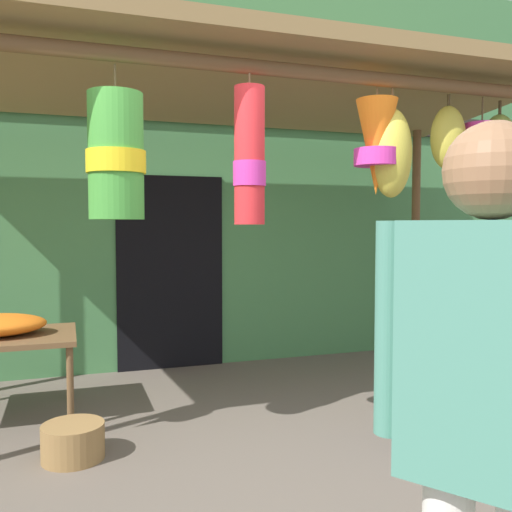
# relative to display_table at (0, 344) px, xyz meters

# --- Properties ---
(ground_plane) EXTENTS (30.00, 30.00, 0.00)m
(ground_plane) POSITION_rel_display_table_xyz_m (1.57, -1.37, -0.59)
(ground_plane) COLOR #60564C
(shop_facade) EXTENTS (9.48, 0.29, 4.32)m
(shop_facade) POSITION_rel_display_table_xyz_m (1.57, 1.27, 1.57)
(shop_facade) COLOR #47844C
(shop_facade) RESTS_ON ground_plane
(market_stall_canopy) EXTENTS (5.30, 2.19, 2.80)m
(market_stall_canopy) POSITION_rel_display_table_xyz_m (1.80, -0.41, 1.83)
(market_stall_canopy) COLOR brown
(market_stall_canopy) RESTS_ON ground_plane
(display_table) EXTENTS (1.11, 0.84, 0.65)m
(display_table) POSITION_rel_display_table_xyz_m (0.00, 0.00, 0.00)
(display_table) COLOR brown
(display_table) RESTS_ON ground_plane
(folding_chair) EXTENTS (0.46, 0.46, 0.84)m
(folding_chair) POSITION_rel_display_table_xyz_m (2.88, -1.43, -0.09)
(folding_chair) COLOR #2347A8
(folding_chair) RESTS_ON ground_plane
(wicker_basket_by_table) EXTENTS (0.39, 0.39, 0.23)m
(wicker_basket_by_table) POSITION_rel_display_table_xyz_m (0.51, -0.92, -0.47)
(wicker_basket_by_table) COLOR olive
(wicker_basket_by_table) RESTS_ON ground_plane
(shopper_by_bananas) EXTENTS (0.41, 0.51, 1.74)m
(shopper_by_bananas) POSITION_rel_display_table_xyz_m (1.47, -3.48, 0.45)
(shopper_by_bananas) COLOR silver
(shopper_by_bananas) RESTS_ON ground_plane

